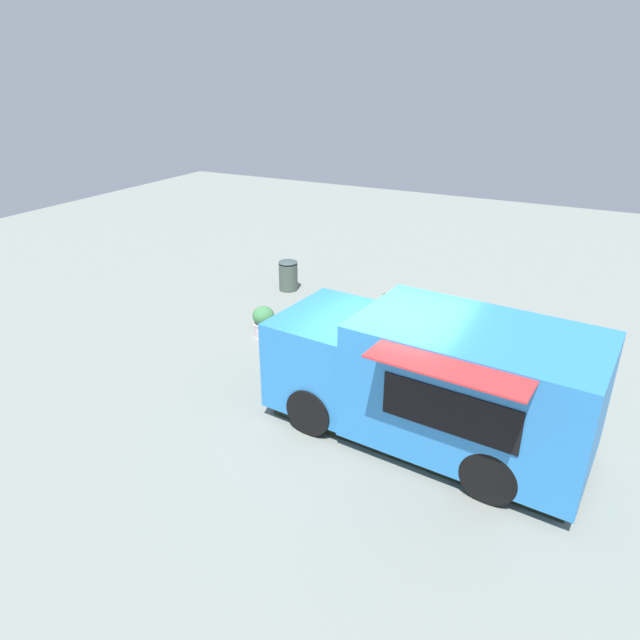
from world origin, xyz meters
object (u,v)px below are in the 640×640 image
(food_truck, at_px, (432,383))
(planter_flowering_near, at_px, (264,321))
(person_customer, at_px, (385,314))
(trash_bin, at_px, (288,275))

(food_truck, bearing_deg, planter_flowering_near, 65.53)
(person_customer, xyz_separation_m, planter_flowering_near, (-1.80, 2.37, 0.05))
(food_truck, height_order, person_customer, food_truck)
(person_customer, height_order, planter_flowering_near, person_customer)
(person_customer, distance_m, planter_flowering_near, 2.98)
(food_truck, bearing_deg, trash_bin, 48.60)
(trash_bin, bearing_deg, food_truck, -131.40)
(food_truck, height_order, trash_bin, food_truck)
(trash_bin, bearing_deg, person_customer, -108.16)
(person_customer, bearing_deg, food_truck, -149.38)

